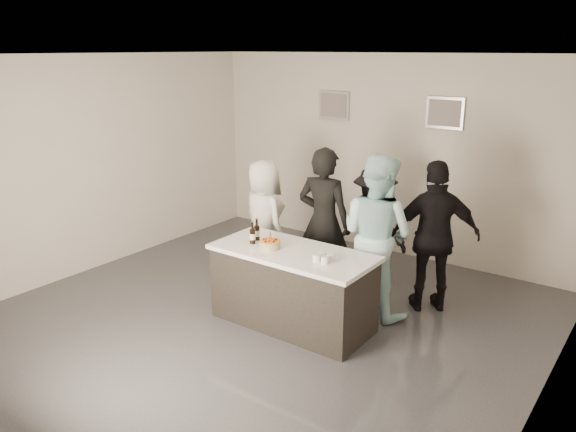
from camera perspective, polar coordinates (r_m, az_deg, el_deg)
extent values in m
plane|color=#3D3D42|center=(6.73, -2.54, -10.43)|extent=(6.00, 6.00, 0.00)
plane|color=white|center=(5.98, -2.92, 16.05)|extent=(6.00, 6.00, 0.00)
cube|color=beige|center=(8.68, 9.79, 6.08)|extent=(6.00, 0.04, 3.00)
cube|color=beige|center=(8.35, -19.10, 4.99)|extent=(0.04, 6.00, 3.00)
cube|color=beige|center=(4.98, 25.43, -3.34)|extent=(0.04, 6.00, 3.00)
cube|color=#B2B2B7|center=(8.98, 4.69, 11.14)|extent=(0.54, 0.04, 0.44)
cube|color=#B2B2B7|center=(8.20, 15.66, 10.05)|extent=(0.54, 0.04, 0.44)
cube|color=white|center=(6.43, 0.49, -7.29)|extent=(1.86, 0.86, 0.90)
cylinder|color=orange|center=(6.33, -1.85, -2.97)|extent=(0.24, 0.24, 0.08)
cylinder|color=black|center=(6.57, -3.19, -1.37)|extent=(0.07, 0.07, 0.26)
cylinder|color=black|center=(6.46, -3.63, -1.71)|extent=(0.07, 0.07, 0.26)
cube|color=orange|center=(5.97, 3.67, -4.22)|extent=(0.19, 0.19, 0.08)
cube|color=pink|center=(6.13, -3.14, -3.99)|extent=(0.24, 0.08, 0.01)
imported|color=black|center=(7.10, 3.65, -0.61)|extent=(0.75, 0.54, 1.91)
imported|color=#B6E9EE|center=(6.64, 8.99, -1.93)|extent=(1.05, 0.88, 1.93)
imported|color=silver|center=(7.62, -2.46, -0.41)|extent=(0.94, 0.78, 1.65)
imported|color=black|center=(6.86, 14.67, -2.08)|extent=(1.14, 1.00, 1.84)
imported|color=black|center=(7.65, 8.71, -0.80)|extent=(1.12, 0.79, 1.58)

